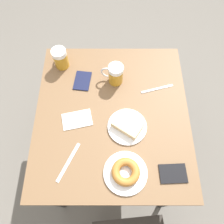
% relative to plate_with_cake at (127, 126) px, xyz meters
% --- Properties ---
extents(ground_plane, '(8.00, 8.00, 0.00)m').
position_rel_plate_with_cake_xyz_m(ground_plane, '(0.08, -0.08, -0.79)').
color(ground_plane, '#666059').
extents(table, '(0.81, 0.89, 0.77)m').
position_rel_plate_with_cake_xyz_m(table, '(0.08, -0.08, -0.09)').
color(table, brown).
rests_on(table, ground_plane).
extents(plate_with_cake, '(0.20, 0.20, 0.05)m').
position_rel_plate_with_cake_xyz_m(plate_with_cake, '(0.00, 0.00, 0.00)').
color(plate_with_cake, silver).
rests_on(plate_with_cake, table).
extents(plate_with_donut, '(0.21, 0.21, 0.05)m').
position_rel_plate_with_cake_xyz_m(plate_with_donut, '(0.01, 0.23, 0.00)').
color(plate_with_donut, silver).
rests_on(plate_with_donut, table).
extents(beer_mug_left, '(0.08, 0.12, 0.12)m').
position_rel_plate_with_cake_xyz_m(beer_mug_left, '(0.37, -0.40, 0.04)').
color(beer_mug_left, '#C68C23').
rests_on(beer_mug_left, table).
extents(beer_mug_center, '(0.12, 0.08, 0.12)m').
position_rel_plate_with_cake_xyz_m(beer_mug_center, '(0.06, -0.28, 0.04)').
color(beer_mug_center, '#C68C23').
rests_on(beer_mug_center, table).
extents(napkin_folded, '(0.17, 0.13, 0.00)m').
position_rel_plate_with_cake_xyz_m(napkin_folded, '(0.26, -0.04, -0.01)').
color(napkin_folded, white).
rests_on(napkin_folded, table).
extents(fork, '(0.18, 0.06, 0.00)m').
position_rel_plate_with_cake_xyz_m(fork, '(-0.17, -0.23, -0.02)').
color(fork, silver).
rests_on(fork, table).
extents(knife, '(0.10, 0.19, 0.00)m').
position_rel_plate_with_cake_xyz_m(knife, '(0.28, 0.18, -0.02)').
color(knife, silver).
rests_on(knife, table).
extents(passport_near_edge, '(0.10, 0.14, 0.01)m').
position_rel_plate_with_cake_xyz_m(passport_near_edge, '(0.25, -0.28, -0.01)').
color(passport_near_edge, '#141938').
rests_on(passport_near_edge, table).
extents(passport_far_edge, '(0.13, 0.09, 0.01)m').
position_rel_plate_with_cake_xyz_m(passport_far_edge, '(-0.21, 0.23, -0.01)').
color(passport_far_edge, black).
rests_on(passport_far_edge, table).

